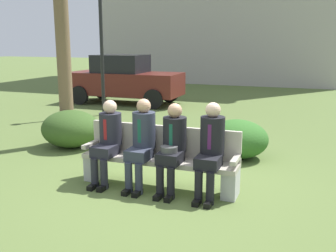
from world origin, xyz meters
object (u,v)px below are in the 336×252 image
(park_bench, at_px, (160,158))
(street_lamp, at_px, (101,32))
(seated_man_leftmost, at_px, (108,137))
(seated_man_centerright, at_px, (172,144))
(seated_man_centerleft, at_px, (142,139))
(parked_car_near, at_px, (124,79))
(shrub_near_bench, at_px, (237,139))
(shrub_mid_lawn, at_px, (71,129))
(seated_man_rightmost, at_px, (211,145))

(park_bench, relative_size, street_lamp, 0.60)
(seated_man_leftmost, height_order, seated_man_centerright, seated_man_centerright)
(seated_man_centerleft, bearing_deg, parked_car_near, 118.68)
(park_bench, bearing_deg, parked_car_near, 120.59)
(park_bench, height_order, seated_man_centerleft, seated_man_centerleft)
(seated_man_leftmost, distance_m, seated_man_centerright, 1.04)
(seated_man_centerleft, distance_m, shrub_near_bench, 2.27)
(seated_man_centerright, relative_size, shrub_mid_lawn, 1.05)
(parked_car_near, bearing_deg, seated_man_rightmost, -55.25)
(seated_man_leftmost, xyz_separation_m, shrub_mid_lawn, (-1.73, 1.54, -0.33))
(seated_man_rightmost, xyz_separation_m, shrub_near_bench, (0.00, 1.98, -0.38))
(seated_man_rightmost, distance_m, parked_car_near, 8.62)
(seated_man_leftmost, bearing_deg, seated_man_centerright, -0.27)
(shrub_near_bench, bearing_deg, shrub_mid_lawn, -172.43)
(seated_man_centerright, xyz_separation_m, seated_man_rightmost, (0.56, 0.01, 0.03))
(seated_man_leftmost, height_order, seated_man_rightmost, seated_man_rightmost)
(seated_man_centerleft, bearing_deg, park_bench, 28.47)
(seated_man_leftmost, xyz_separation_m, street_lamp, (-2.88, 4.89, 1.67))
(seated_man_leftmost, height_order, seated_man_centerleft, seated_man_centerleft)
(seated_man_centerleft, relative_size, street_lamp, 0.33)
(seated_man_rightmost, distance_m, street_lamp, 6.83)
(shrub_near_bench, relative_size, parked_car_near, 0.29)
(shrub_mid_lawn, bearing_deg, street_lamp, 109.02)
(parked_car_near, relative_size, street_lamp, 1.00)
(parked_car_near, bearing_deg, park_bench, -59.41)
(seated_man_centerleft, relative_size, shrub_near_bench, 1.15)
(park_bench, bearing_deg, street_lamp, 127.75)
(park_bench, bearing_deg, seated_man_rightmost, -9.06)
(seated_man_centerright, distance_m, seated_man_rightmost, 0.56)
(shrub_mid_lawn, bearing_deg, shrub_near_bench, 7.57)
(seated_man_centerright, xyz_separation_m, parked_car_near, (-4.35, 7.09, 0.13))
(shrub_near_bench, bearing_deg, seated_man_centerright, -105.71)
(shrub_mid_lawn, xyz_separation_m, street_lamp, (-1.15, 3.34, 2.00))
(seated_man_rightmost, xyz_separation_m, parked_car_near, (-4.91, 7.08, 0.10))
(seated_man_rightmost, bearing_deg, seated_man_centerleft, -179.98)
(seated_man_rightmost, distance_m, shrub_mid_lawn, 3.68)
(seated_man_centerleft, relative_size, parked_car_near, 0.34)
(seated_man_centerright, bearing_deg, seated_man_leftmost, 179.73)
(shrub_near_bench, xyz_separation_m, parked_car_near, (-4.91, 5.10, 0.48))
(street_lamp, bearing_deg, shrub_near_bench, -32.87)
(seated_man_leftmost, height_order, parked_car_near, parked_car_near)
(seated_man_leftmost, xyz_separation_m, shrub_near_bench, (1.60, 1.99, -0.35))
(seated_man_centerright, distance_m, shrub_mid_lawn, 3.19)
(seated_man_rightmost, height_order, parked_car_near, parked_car_near)
(seated_man_centerright, xyz_separation_m, street_lamp, (-3.93, 4.89, 1.67))
(park_bench, height_order, street_lamp, street_lamp)
(seated_man_centerright, xyz_separation_m, shrub_near_bench, (0.56, 1.99, -0.35))
(seated_man_centerleft, bearing_deg, seated_man_centerright, -1.17)
(shrub_near_bench, distance_m, street_lamp, 5.71)
(park_bench, bearing_deg, seated_man_centerleft, -151.53)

